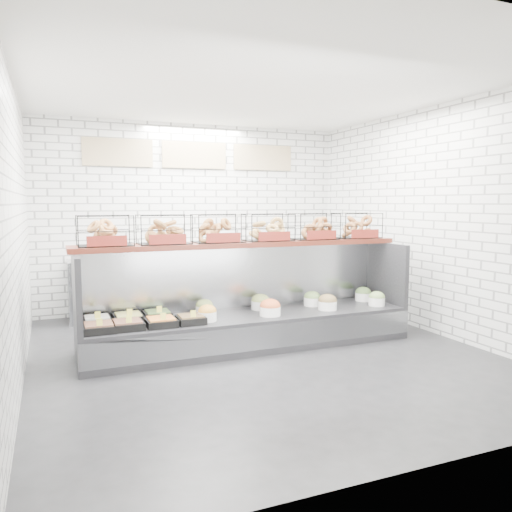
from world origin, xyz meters
name	(u,v)px	position (x,y,z in m)	size (l,w,h in m)	color
ground	(260,353)	(0.00, 0.00, 0.00)	(5.50, 5.50, 0.00)	black
room_shell	(241,177)	(0.00, 0.60, 2.06)	(5.02, 5.51, 3.01)	silver
display_case	(247,319)	(-0.02, 0.34, 0.33)	(4.00, 0.90, 1.20)	black
bagel_shelf	(243,231)	(0.00, 0.52, 1.39)	(4.10, 0.50, 0.40)	#40150D
prep_counter	(201,282)	(-0.01, 2.43, 0.47)	(4.00, 0.60, 1.20)	#93969B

